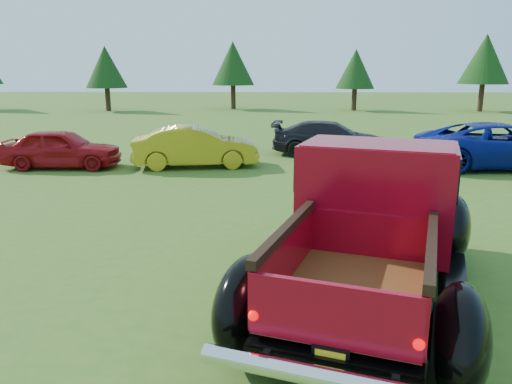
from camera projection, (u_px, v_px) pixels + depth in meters
ground at (272, 261)px, 7.97m from camera, size 120.00×120.00×0.00m
tree_west at (106, 67)px, 35.74m from camera, size 2.94×2.94×4.60m
tree_mid_left at (233, 63)px, 37.33m from camera, size 3.20×3.20×5.00m
tree_mid_right at (356, 69)px, 36.17m from camera, size 2.82×2.82×4.40m
tree_east at (485, 59)px, 35.23m from camera, size 3.46×3.46×5.40m
pickup_truck at (375, 221)px, 6.81m from camera, size 3.91×5.86×2.04m
show_car_red at (62, 148)px, 15.37m from camera, size 3.58×1.50×1.21m
show_car_yellow at (195, 147)px, 15.51m from camera, size 4.02×1.97×1.27m
show_car_grey at (330, 138)px, 17.67m from camera, size 4.29×2.16×1.19m
show_car_blue at (501, 146)px, 15.31m from camera, size 5.08×2.45×1.39m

